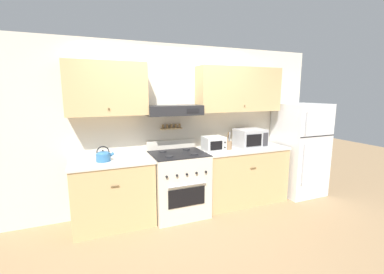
% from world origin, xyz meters
% --- Properties ---
extents(ground_plane, '(16.00, 16.00, 0.00)m').
position_xyz_m(ground_plane, '(0.00, 0.00, 0.00)').
color(ground_plane, '#937551').
extents(wall_back, '(5.20, 0.46, 2.55)m').
position_xyz_m(wall_back, '(0.09, 0.61, 1.49)').
color(wall_back, beige).
rests_on(wall_back, ground_plane).
extents(counter_left, '(1.08, 0.66, 0.92)m').
position_xyz_m(counter_left, '(-0.94, 0.33, 0.46)').
color(counter_left, tan).
rests_on(counter_left, ground_plane).
extents(counter_right, '(1.47, 0.66, 0.92)m').
position_xyz_m(counter_right, '(1.14, 0.33, 0.46)').
color(counter_right, tan).
rests_on(counter_right, ground_plane).
extents(stove_range, '(0.79, 0.73, 1.08)m').
position_xyz_m(stove_range, '(-0.00, 0.30, 0.48)').
color(stove_range, beige).
rests_on(stove_range, ground_plane).
extents(refrigerator, '(0.75, 0.76, 1.63)m').
position_xyz_m(refrigerator, '(2.31, 0.27, 0.82)').
color(refrigerator, white).
rests_on(refrigerator, ground_plane).
extents(tea_kettle, '(0.24, 0.19, 0.21)m').
position_xyz_m(tea_kettle, '(-1.04, 0.31, 1.00)').
color(tea_kettle, teal).
rests_on(tea_kettle, counter_left).
extents(microwave, '(0.47, 0.38, 0.30)m').
position_xyz_m(microwave, '(1.28, 0.33, 1.07)').
color(microwave, '#ADAFB5').
rests_on(microwave, counter_right).
extents(utensil_crock, '(0.11, 0.11, 0.28)m').
position_xyz_m(utensil_crock, '(0.86, 0.31, 1.00)').
color(utensil_crock, '#8E7051').
rests_on(utensil_crock, counter_right).
extents(toaster_oven, '(0.31, 0.30, 0.22)m').
position_xyz_m(toaster_oven, '(0.59, 0.31, 1.04)').
color(toaster_oven, white).
rests_on(toaster_oven, counter_right).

